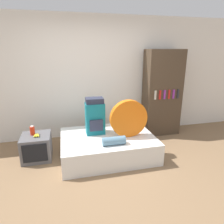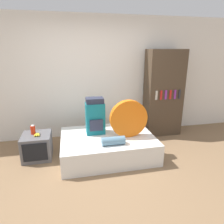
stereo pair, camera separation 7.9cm
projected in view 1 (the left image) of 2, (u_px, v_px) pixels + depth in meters
The scene contains 10 objects.
ground_plane at pixel (108, 181), 3.00m from camera, with size 16.00×16.00×0.00m, color #846647.
wall_back at pixel (89, 78), 4.33m from camera, with size 8.00×0.05×2.60m.
bed at pixel (108, 145), 3.71m from camera, with size 1.67×1.23×0.39m.
backpack at pixel (95, 117), 3.68m from camera, with size 0.34×0.28×0.68m.
tent_bag at pixel (129, 118), 3.55m from camera, with size 0.67×0.12×0.67m.
sleeping_roll at pixel (114, 141), 3.29m from camera, with size 0.38×0.14×0.14m.
television at pixel (37, 147), 3.59m from camera, with size 0.50×0.53×0.44m.
canister at pixel (32, 131), 3.54m from camera, with size 0.08×0.08×0.17m.
banana_bunch at pixel (37, 135), 3.49m from camera, with size 0.12×0.15×0.04m.
bookshelf at pixel (162, 93), 4.52m from camera, with size 0.81×0.44×1.91m.
Camera 1 is at (-0.55, -2.50, 1.89)m, focal length 32.00 mm.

